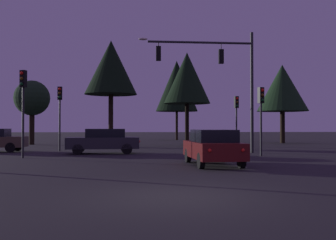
% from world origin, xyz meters
% --- Properties ---
extents(ground_plane, '(168.00, 168.00, 0.00)m').
position_xyz_m(ground_plane, '(0.00, 24.50, 0.00)').
color(ground_plane, '#262326').
rests_on(ground_plane, ground).
extents(traffic_signal_mast_arm, '(7.27, 0.42, 7.63)m').
position_xyz_m(traffic_signal_mast_arm, '(4.30, 14.57, 5.21)').
color(traffic_signal_mast_arm, '#232326').
rests_on(traffic_signal_mast_arm, ground).
extents(traffic_light_corner_left, '(0.32, 0.36, 4.37)m').
position_xyz_m(traffic_light_corner_left, '(-6.19, 17.38, 3.10)').
color(traffic_light_corner_left, '#232326').
rests_on(traffic_light_corner_left, ground).
extents(traffic_light_corner_right, '(0.36, 0.39, 4.62)m').
position_xyz_m(traffic_light_corner_right, '(-6.92, 11.56, 3.26)').
color(traffic_light_corner_right, '#232326').
rests_on(traffic_light_corner_right, ground).
extents(traffic_light_median, '(0.35, 0.38, 3.97)m').
position_xyz_m(traffic_light_median, '(6.59, 19.42, 2.83)').
color(traffic_light_median, '#232326').
rests_on(traffic_light_median, ground).
extents(traffic_light_far_side, '(0.37, 0.39, 3.87)m').
position_xyz_m(traffic_light_far_side, '(6.04, 11.96, 2.76)').
color(traffic_light_far_side, '#232326').
rests_on(traffic_light_far_side, ground).
extents(car_nearside_lane, '(2.07, 4.27, 1.52)m').
position_xyz_m(car_nearside_lane, '(2.31, 7.10, 0.79)').
color(car_nearside_lane, '#4C0F0F').
rests_on(car_nearside_lane, ground).
extents(car_crossing_left, '(4.51, 2.17, 1.52)m').
position_xyz_m(car_crossing_left, '(-2.99, 14.52, 0.80)').
color(car_crossing_left, '#232328').
rests_on(car_crossing_left, ground).
extents(tree_behind_sign, '(5.08, 5.08, 7.91)m').
position_xyz_m(tree_behind_sign, '(13.62, 28.23, 5.54)').
color(tree_behind_sign, black).
rests_on(tree_behind_sign, ground).
extents(tree_left_far, '(4.22, 4.22, 8.64)m').
position_xyz_m(tree_left_far, '(-3.06, 21.97, 6.41)').
color(tree_left_far, black).
rests_on(tree_left_far, ground).
extents(tree_center_horizon, '(5.21, 5.21, 9.88)m').
position_xyz_m(tree_center_horizon, '(3.94, 38.04, 6.71)').
color(tree_center_horizon, black).
rests_on(tree_center_horizon, ground).
extents(tree_right_cluster, '(4.12, 4.12, 8.26)m').
position_xyz_m(tree_right_cluster, '(3.46, 24.48, 5.96)').
color(tree_right_cluster, black).
rests_on(tree_right_cluster, ground).
extents(tree_lot_edge, '(3.24, 3.24, 5.93)m').
position_xyz_m(tree_lot_edge, '(-10.63, 26.98, 4.25)').
color(tree_lot_edge, black).
rests_on(tree_lot_edge, ground).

